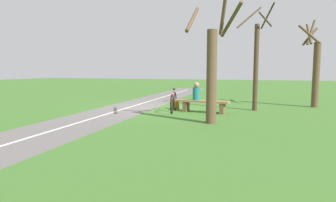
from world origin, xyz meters
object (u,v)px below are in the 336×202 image
object	(u,v)px
tree_near_bench	(212,68)
bicycle	(174,102)
person_seated	(196,92)
backpack	(175,104)
tree_far_right	(256,62)
bench	(204,104)
tree_mid_field	(315,68)

from	to	relation	value
tree_near_bench	bicycle	bearing A→B (deg)	-46.59
person_seated	backpack	world-z (taller)	person_seated
backpack	tree_far_right	xyz separation A→B (m)	(-3.27, -0.73, 1.79)
tree_far_right	bicycle	bearing A→B (deg)	26.25
backpack	tree_near_bench	distance (m)	3.78
bench	tree_far_right	xyz separation A→B (m)	(-1.91, -1.31, 1.66)
tree_mid_field	tree_near_bench	world-z (taller)	tree_near_bench
bench	tree_far_right	world-z (taller)	tree_far_right
bench	bicycle	bearing A→B (deg)	17.30
tree_near_bench	backpack	bearing A→B (deg)	-53.59
backpack	tree_mid_field	distance (m)	6.54
backpack	tree_near_bench	world-z (taller)	tree_near_bench
bicycle	tree_mid_field	xyz separation A→B (m)	(-5.59, -3.46, 1.38)
tree_mid_field	bench	bearing A→B (deg)	36.39
bench	tree_far_right	bearing A→B (deg)	-138.90
tree_near_bench	person_seated	bearing A→B (deg)	-66.02
bench	person_seated	xyz separation A→B (m)	(0.31, -0.04, 0.46)
bench	tree_near_bench	world-z (taller)	tree_near_bench
bicycle	person_seated	bearing A→B (deg)	96.36
bench	tree_far_right	distance (m)	2.85
backpack	tree_mid_field	bearing A→B (deg)	-155.15
tree_near_bench	tree_mid_field	bearing A→B (deg)	-124.29
person_seated	tree_far_right	distance (m)	2.83
bench	tree_mid_field	world-z (taller)	tree_mid_field
tree_mid_field	tree_far_right	xyz separation A→B (m)	(2.49, 1.93, 0.22)
person_seated	backpack	xyz separation A→B (m)	(1.05, -0.54, -0.60)
tree_far_right	tree_near_bench	xyz separation A→B (m)	(1.23, 3.51, -0.26)
bench	bicycle	xyz separation A→B (m)	(1.19, 0.22, 0.05)
bench	person_seated	size ratio (longest dim) A/B	2.86
bench	backpack	world-z (taller)	bench
person_seated	bicycle	distance (m)	1.00
person_seated	bicycle	world-z (taller)	person_seated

